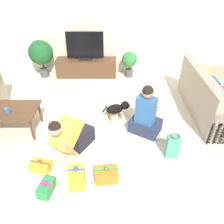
{
  "coord_description": "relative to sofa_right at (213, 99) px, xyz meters",
  "views": [
    {
      "loc": [
        0.35,
        -3.14,
        2.6
      ],
      "look_at": [
        0.35,
        -0.06,
        0.45
      ],
      "focal_mm": 35.0,
      "sensor_mm": 36.0,
      "label": 1
    }
  ],
  "objects": [
    {
      "name": "tv",
      "position": [
        -2.71,
        1.75,
        0.47
      ],
      "size": [
        0.94,
        0.2,
        0.71
      ],
      "color": "black",
      "rests_on": "tv_console"
    },
    {
      "name": "dog",
      "position": [
        -1.91,
        -0.19,
        -0.09
      ],
      "size": [
        0.55,
        0.28,
        0.34
      ],
      "rotation": [
        0.0,
        0.0,
        1.88
      ],
      "color": "black",
      "rests_on": "ground_plane"
    },
    {
      "name": "gift_box_c",
      "position": [
        -2.1,
        -1.71,
        -0.2
      ],
      "size": [
        0.34,
        0.23,
        0.27
      ],
      "rotation": [
        0.0,
        0.0,
        0.12
      ],
      "color": "orange",
      "rests_on": "ground_plane"
    },
    {
      "name": "ground_plane",
      "position": [
        -2.37,
        -0.59,
        -0.31
      ],
      "size": [
        16.0,
        16.0,
        0.0
      ],
      "primitive_type": "plane",
      "color": "beige"
    },
    {
      "name": "person_sitting",
      "position": [
        -1.43,
        -0.63,
        0.04
      ],
      "size": [
        0.65,
        0.62,
        0.96
      ],
      "rotation": [
        0.0,
        0.0,
        2.6
      ],
      "color": "#283351",
      "rests_on": "ground_plane"
    },
    {
      "name": "gift_box_d",
      "position": [
        -3.09,
        -1.53,
        -0.23
      ],
      "size": [
        0.32,
        0.24,
        0.21
      ],
      "rotation": [
        0.0,
        0.0,
        -0.22
      ],
      "color": "yellow",
      "rests_on": "ground_plane"
    },
    {
      "name": "gift_bag_a",
      "position": [
        -1.07,
        -1.25,
        -0.1
      ],
      "size": [
        0.21,
        0.13,
        0.43
      ],
      "rotation": [
        0.0,
        0.0,
        -0.01
      ],
      "color": "#4CA384",
      "rests_on": "ground_plane"
    },
    {
      "name": "gift_box_a",
      "position": [
        -2.5,
        -1.8,
        -0.15
      ],
      "size": [
        0.23,
        0.27,
        0.37
      ],
      "rotation": [
        0.0,
        0.0,
        0.09
      ],
      "color": "yellow",
      "rests_on": "ground_plane"
    },
    {
      "name": "potted_plant_back_right",
      "position": [
        -1.57,
        1.7,
        0.12
      ],
      "size": [
        0.39,
        0.39,
        0.67
      ],
      "color": "#4C4C51",
      "rests_on": "ground_plane"
    },
    {
      "name": "gift_box_b",
      "position": [
        -2.91,
        -1.92,
        -0.23
      ],
      "size": [
        0.22,
        0.3,
        0.22
      ],
      "rotation": [
        0.0,
        0.0,
        -0.21
      ],
      "color": "#2D934C",
      "rests_on": "ground_plane"
    },
    {
      "name": "potted_plant_back_left",
      "position": [
        -3.85,
        1.7,
        0.32
      ],
      "size": [
        0.62,
        0.62,
        0.97
      ],
      "color": "#4C4C51",
      "rests_on": "ground_plane"
    },
    {
      "name": "sofa_right",
      "position": [
        0.0,
        0.0,
        0.0
      ],
      "size": [
        0.94,
        1.97,
        0.87
      ],
      "rotation": [
        0.0,
        0.0,
        1.57
      ],
      "color": "tan",
      "rests_on": "ground_plane"
    },
    {
      "name": "mug",
      "position": [
        -3.8,
        -0.69,
        0.2
      ],
      "size": [
        0.12,
        0.08,
        0.09
      ],
      "color": "#386BAD",
      "rests_on": "coffee_table"
    },
    {
      "name": "tv_console",
      "position": [
        -2.71,
        1.75,
        -0.08
      ],
      "size": [
        1.58,
        0.44,
        0.46
      ],
      "color": "brown",
      "rests_on": "ground_plane"
    },
    {
      "name": "person_kneeling",
      "position": [
        -2.66,
        -1.14,
        0.04
      ],
      "size": [
        0.67,
        0.82,
        0.79
      ],
      "rotation": [
        0.0,
        0.0,
        -0.55
      ],
      "color": "#23232D",
      "rests_on": "ground_plane"
    },
    {
      "name": "wall_back",
      "position": [
        -2.37,
        2.04,
        0.99
      ],
      "size": [
        8.4,
        0.06,
        2.6
      ],
      "color": "silver",
      "rests_on": "ground_plane"
    },
    {
      "name": "coffee_table",
      "position": [
        -3.81,
        -0.59,
        0.1
      ],
      "size": [
        0.96,
        0.65,
        0.46
      ],
      "color": "brown",
      "rests_on": "ground_plane"
    }
  ]
}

